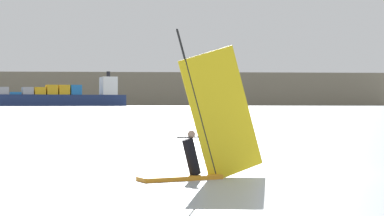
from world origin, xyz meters
The scene contains 4 objects.
ground_plane centered at (0.00, 0.00, 0.00)m, with size 4000.00×4000.00×0.00m, color #9EA8B2.
windsurfer centered at (-2.77, -1.37, 1.10)m, with size 3.84×1.17×4.33m.
cargo_ship centered at (34.91, 736.26, 10.16)m, with size 141.34×35.82×37.44m.
distant_headland centered at (52.06, 1205.45, 23.34)m, with size 991.15×484.13×46.69m, color #756B56.
Camera 1 is at (-7.78, -20.48, 2.10)m, focal length 65.73 mm.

